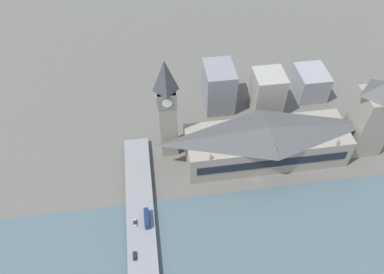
{
  "coord_description": "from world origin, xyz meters",
  "views": [
    {
      "loc": [
        -123.3,
        57.08,
        180.32
      ],
      "look_at": [
        23.4,
        36.23,
        18.45
      ],
      "focal_mm": 35.0,
      "sensor_mm": 36.0,
      "label": 1
    }
  ],
  "objects_px": {
    "clock_tower": "(167,108)",
    "parliament_hall": "(266,142)",
    "victoria_tower": "(371,116)",
    "road_bridge": "(142,250)",
    "car_southbound_lead": "(135,223)",
    "double_decker_bus_lead": "(147,218)",
    "car_northbound_mid": "(135,256)"
  },
  "relations": [
    {
      "from": "road_bridge",
      "to": "car_northbound_mid",
      "type": "distance_m",
      "value": 5.2
    },
    {
      "from": "clock_tower",
      "to": "double_decker_bus_lead",
      "type": "relative_size",
      "value": 6.32
    },
    {
      "from": "victoria_tower",
      "to": "car_northbound_mid",
      "type": "height_order",
      "value": "victoria_tower"
    },
    {
      "from": "parliament_hall",
      "to": "road_bridge",
      "type": "xyz_separation_m",
      "value": [
        -53.5,
        77.91,
        -9.54
      ]
    },
    {
      "from": "victoria_tower",
      "to": "car_northbound_mid",
      "type": "xyz_separation_m",
      "value": [
        -56.85,
        143.5,
        -21.34
      ]
    },
    {
      "from": "parliament_hall",
      "to": "road_bridge",
      "type": "bearing_deg",
      "value": 124.48
    },
    {
      "from": "double_decker_bus_lead",
      "to": "parliament_hall",
      "type": "bearing_deg",
      "value": -63.17
    },
    {
      "from": "road_bridge",
      "to": "clock_tower",
      "type": "bearing_deg",
      "value": -17.01
    },
    {
      "from": "clock_tower",
      "to": "road_bridge",
      "type": "height_order",
      "value": "clock_tower"
    },
    {
      "from": "road_bridge",
      "to": "double_decker_bus_lead",
      "type": "height_order",
      "value": "double_decker_bus_lead"
    },
    {
      "from": "clock_tower",
      "to": "parliament_hall",
      "type": "bearing_deg",
      "value": -103.64
    },
    {
      "from": "victoria_tower",
      "to": "road_bridge",
      "type": "distance_m",
      "value": 151.39
    },
    {
      "from": "clock_tower",
      "to": "victoria_tower",
      "type": "bearing_deg",
      "value": -96.63
    },
    {
      "from": "parliament_hall",
      "to": "road_bridge",
      "type": "relative_size",
      "value": 0.64
    },
    {
      "from": "victoria_tower",
      "to": "car_northbound_mid",
      "type": "distance_m",
      "value": 155.82
    },
    {
      "from": "victoria_tower",
      "to": "road_bridge",
      "type": "bearing_deg",
      "value": 110.97
    },
    {
      "from": "double_decker_bus_lead",
      "to": "victoria_tower",
      "type": "bearing_deg",
      "value": -74.53
    },
    {
      "from": "clock_tower",
      "to": "road_bridge",
      "type": "bearing_deg",
      "value": 162.99
    },
    {
      "from": "victoria_tower",
      "to": "road_bridge",
      "type": "relative_size",
      "value": 0.37
    },
    {
      "from": "car_northbound_mid",
      "to": "parliament_hall",
      "type": "bearing_deg",
      "value": -55.18
    },
    {
      "from": "car_northbound_mid",
      "to": "car_southbound_lead",
      "type": "distance_m",
      "value": 18.33
    },
    {
      "from": "clock_tower",
      "to": "car_northbound_mid",
      "type": "relative_size",
      "value": 14.7
    },
    {
      "from": "victoria_tower",
      "to": "road_bridge",
      "type": "height_order",
      "value": "victoria_tower"
    },
    {
      "from": "double_decker_bus_lead",
      "to": "car_southbound_lead",
      "type": "relative_size",
      "value": 2.51
    },
    {
      "from": "clock_tower",
      "to": "car_southbound_lead",
      "type": "xyz_separation_m",
      "value": [
        -52.38,
        23.58,
        -31.02
      ]
    },
    {
      "from": "road_bridge",
      "to": "car_southbound_lead",
      "type": "relative_size",
      "value": 35.02
    },
    {
      "from": "parliament_hall",
      "to": "victoria_tower",
      "type": "relative_size",
      "value": 1.72
    },
    {
      "from": "parliament_hall",
      "to": "clock_tower",
      "type": "relative_size",
      "value": 1.41
    },
    {
      "from": "double_decker_bus_lead",
      "to": "car_northbound_mid",
      "type": "xyz_separation_m",
      "value": [
        -19.14,
        7.21,
        -1.95
      ]
    },
    {
      "from": "parliament_hall",
      "to": "car_southbound_lead",
      "type": "height_order",
      "value": "parliament_hall"
    },
    {
      "from": "double_decker_bus_lead",
      "to": "car_northbound_mid",
      "type": "height_order",
      "value": "double_decker_bus_lead"
    },
    {
      "from": "parliament_hall",
      "to": "clock_tower",
      "type": "xyz_separation_m",
      "value": [
        13.9,
        57.29,
        23.04
      ]
    }
  ]
}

